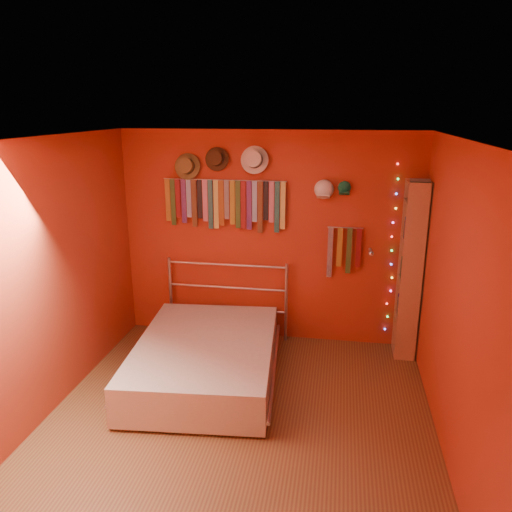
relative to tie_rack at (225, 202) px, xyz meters
The scene contains 16 objects.
ground 2.43m from the tie_rack, 73.40° to the right, with size 3.50×3.50×0.00m, color brown.
back_wall 0.67m from the tie_rack, ahead, with size 3.50×0.02×2.50m, color #A83E1B.
right_wall 2.85m from the tie_rack, 36.80° to the right, with size 0.02×3.50×2.50m, color #A83E1B.
left_wall 2.14m from the tie_rack, 126.52° to the right, with size 0.02×3.50×2.50m, color #A83E1B.
ceiling 1.94m from the tie_rack, 73.40° to the right, with size 3.50×3.50×0.02m, color white.
tie_rack is the anchor object (origin of this frame).
small_tie_rack 1.47m from the tie_rack, ahead, with size 0.40×0.03×0.60m.
fedora_olive 0.60m from the tie_rack, behind, with size 0.30×0.16×0.30m.
fedora_brown 0.50m from the tie_rack, 161.27° to the right, with size 0.27×0.15×0.27m.
fedora_white 0.61m from the tie_rack, ahead, with size 0.32×0.17×0.31m.
cap_white 1.15m from the tie_rack, ahead, with size 0.20×0.25×0.20m.
cap_green 1.37m from the tie_rack, ahead, with size 0.16×0.20×0.16m.
fairy_lights 1.99m from the tie_rack, ahead, with size 0.06×0.02×1.96m.
reading_lamp 1.76m from the tie_rack, ahead, with size 0.06×0.27×0.08m.
bookshelf 2.26m from the tie_rack, ahead, with size 0.25×0.34×2.00m.
bed 1.80m from the tie_rack, 89.07° to the right, with size 1.64×2.08×0.98m.
Camera 1 is at (0.82, -3.89, 2.73)m, focal length 35.00 mm.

